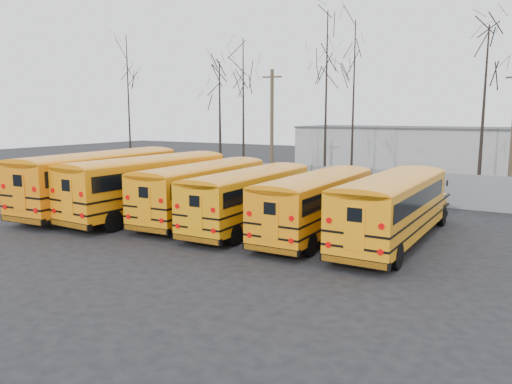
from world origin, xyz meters
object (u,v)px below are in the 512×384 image
Objects in this scene: bus_a at (103,176)px; bus_f at (394,203)px; bus_c at (205,186)px; bus_b at (151,180)px; bus_d at (251,193)px; utility_pole_left at (272,126)px; bus_e at (318,199)px.

bus_a is 15.80m from bus_f.
bus_a is at bearing -173.45° from bus_c.
bus_d is at bearing 5.51° from bus_b.
bus_a is 1.14× the size of bus_c.
bus_b is 12.58m from bus_f.
bus_c is 9.60m from bus_f.
bus_b is at bearing -176.59° from bus_f.
bus_f reaches higher than bus_c.
bus_f is at bearing -3.22° from bus_c.
bus_a is 1.15× the size of bus_f.
utility_pole_left reaches higher than bus_c.
bus_c is at bearing -86.70° from utility_pole_left.
bus_f is at bearing 1.94° from bus_d.
bus_e is 3.27m from bus_f.
utility_pole_left reaches higher than bus_b.
bus_e is at bearing 1.16° from bus_d.
bus_c is at bearing 176.68° from bus_e.
bus_e is 0.96× the size of bus_f.
bus_a is at bearing -177.34° from bus_e.
bus_a is 14.94m from utility_pole_left.
bus_e is at bearing -175.48° from bus_f.
utility_pole_left is (-9.81, 13.78, 2.81)m from bus_e.
bus_d is (5.98, 0.26, -0.24)m from bus_b.
bus_e is at bearing 5.46° from bus_b.
bus_b is 1.15× the size of bus_d.
bus_c is 6.35m from bus_e.
bus_f is at bearing -0.19° from bus_a.
bus_d is 3.33m from bus_e.
utility_pole_left is (-0.51, 14.18, 2.57)m from bus_b.
bus_f is at bearing -57.18° from utility_pole_left.
bus_f is (6.59, 0.37, 0.07)m from bus_d.
bus_c is 1.05× the size of bus_d.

